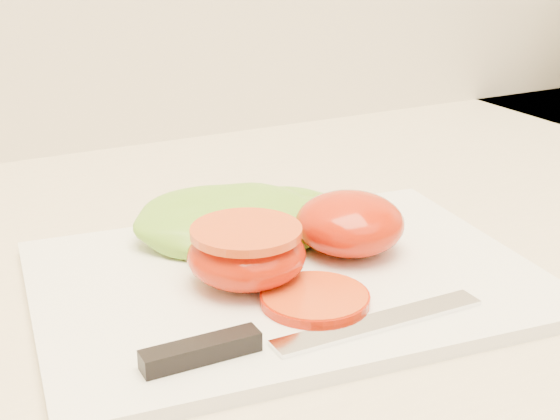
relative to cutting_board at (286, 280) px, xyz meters
name	(u,v)px	position (x,y,z in m)	size (l,w,h in m)	color
cutting_board	(286,280)	(0.00, 0.00, 0.00)	(0.35, 0.25, 0.01)	white
tomato_half_dome	(350,223)	(0.06, 0.01, 0.03)	(0.08, 0.08, 0.05)	#BB1F00
tomato_half_cut	(246,252)	(-0.03, 0.00, 0.03)	(0.08, 0.08, 0.04)	#BB1F00
tomato_slice_0	(315,298)	(0.00, -0.05, 0.01)	(0.07, 0.07, 0.01)	#CC5424
lettuce_leaf_0	(235,221)	(-0.01, 0.07, 0.02)	(0.16, 0.10, 0.03)	#72C032
lettuce_leaf_1	(285,215)	(0.04, 0.07, 0.02)	(0.11, 0.08, 0.02)	#72C032
knife	(275,339)	(-0.05, -0.08, 0.01)	(0.22, 0.03, 0.01)	silver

